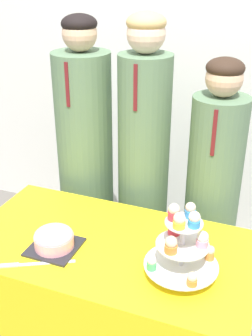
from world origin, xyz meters
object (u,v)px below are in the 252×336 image
(student_2, at_px, (211,203))
(round_cake, at_px, (54,239))
(cupcake_stand, at_px, (182,242))
(student_0, at_px, (86,169))
(cake_knife, at_px, (21,265))
(student_1, at_px, (143,174))

(student_2, bearing_deg, round_cake, -127.50)
(cupcake_stand, distance_m, student_0, 0.99)
(round_cake, xyz_separation_m, cupcake_stand, (0.53, 0.03, 0.10))
(cake_knife, bearing_deg, round_cake, 37.49)
(cake_knife, distance_m, student_1, 0.87)
(round_cake, bearing_deg, student_1, 77.59)
(cake_knife, relative_size, cupcake_stand, 0.96)
(cake_knife, distance_m, student_0, 0.85)
(round_cake, bearing_deg, cupcake_stand, 3.23)
(cupcake_stand, bearing_deg, student_2, 90.10)
(cupcake_stand, distance_m, student_2, 0.69)
(cake_knife, bearing_deg, student_1, 47.67)
(cake_knife, xyz_separation_m, student_1, (0.22, 0.84, 0.05))
(student_1, bearing_deg, cupcake_stand, -60.15)
(student_2, bearing_deg, cupcake_stand, -89.90)
(round_cake, xyz_separation_m, cake_knife, (-0.07, -0.15, -0.04))
(cupcake_stand, height_order, student_0, student_0)
(cupcake_stand, relative_size, student_1, 0.19)
(student_1, distance_m, student_2, 0.39)
(student_0, bearing_deg, round_cake, -74.34)
(cupcake_stand, height_order, student_1, student_1)
(round_cake, relative_size, cake_knife, 0.69)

